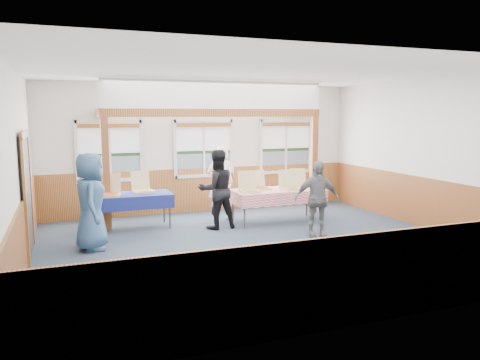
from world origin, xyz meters
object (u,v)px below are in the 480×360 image
object	(u,v)px
person_grey	(317,199)
man_blue	(91,202)
woman_black	(217,189)
table_left	(128,197)
woman_white	(221,183)
table_right	(278,192)

from	to	relation	value
person_grey	man_blue	bearing A→B (deg)	-173.94
person_grey	woman_black	bearing A→B (deg)	155.36
table_left	woman_white	distance (m)	2.16
table_left	person_grey	size ratio (longest dim) A/B	1.31
table_left	woman_black	size ratio (longest dim) A/B	1.18
table_left	woman_black	world-z (taller)	woman_black
woman_black	man_blue	bearing A→B (deg)	11.80
woman_white	woman_black	bearing A→B (deg)	67.25
man_blue	woman_black	bearing A→B (deg)	-71.27
woman_black	man_blue	size ratio (longest dim) A/B	0.96
table_left	woman_black	distance (m)	1.91
table_left	woman_white	xyz separation A→B (m)	(2.15, 0.15, 0.17)
table_right	woman_black	distance (m)	1.50
table_left	table_right	world-z (taller)	same
woman_black	table_right	bearing A→B (deg)	-179.84
woman_white	person_grey	world-z (taller)	woman_white
table_left	table_right	size ratio (longest dim) A/B	0.89
woman_white	person_grey	size ratio (longest dim) A/B	1.13
table_right	person_grey	distance (m)	1.47
table_right	person_grey	xyz separation A→B (m)	(0.17, -1.46, 0.07)
table_left	man_blue	world-z (taller)	man_blue
woman_white	man_blue	bearing A→B (deg)	28.03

